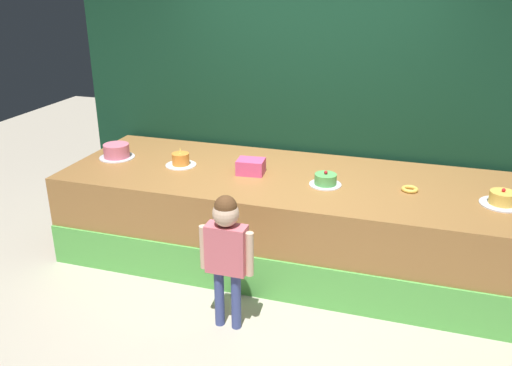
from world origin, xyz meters
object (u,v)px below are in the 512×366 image
(child_figure, at_px, (226,245))
(cake_center_right, at_px, (325,180))
(pink_box, at_px, (251,167))
(donut, at_px, (410,189))
(cake_far_left, at_px, (117,151))
(cake_far_right, at_px, (502,199))
(cake_center_left, at_px, (181,160))

(child_figure, xyz_separation_m, cake_center_right, (0.50, 0.99, 0.17))
(cake_center_right, bearing_deg, pink_box, 173.63)
(donut, distance_m, cake_far_left, 2.68)
(pink_box, relative_size, cake_far_right, 0.74)
(child_figure, height_order, donut, child_figure)
(pink_box, bearing_deg, cake_center_left, 179.52)
(child_figure, height_order, cake_far_left, child_figure)
(donut, height_order, cake_far_left, cake_far_left)
(child_figure, relative_size, cake_center_right, 3.92)
(donut, bearing_deg, cake_center_left, 179.92)
(cake_center_right, bearing_deg, cake_far_right, 0.14)
(donut, bearing_deg, cake_far_left, 179.56)
(cake_center_right, relative_size, cake_far_right, 0.84)
(pink_box, height_order, cake_far_left, cake_far_left)
(donut, xyz_separation_m, cake_center_right, (-0.67, -0.08, 0.03))
(donut, xyz_separation_m, cake_center_left, (-2.01, 0.00, 0.04))
(child_figure, height_order, cake_center_right, child_figure)
(child_figure, xyz_separation_m, cake_far_right, (1.85, 1.00, 0.17))
(pink_box, relative_size, cake_center_right, 0.88)
(child_figure, bearing_deg, donut, 42.34)
(cake_far_right, bearing_deg, cake_far_left, 178.38)
(donut, relative_size, cake_center_right, 0.51)
(cake_center_right, bearing_deg, child_figure, -116.91)
(cake_far_right, bearing_deg, cake_center_right, -179.86)
(cake_far_right, bearing_deg, pink_box, 177.97)
(donut, xyz_separation_m, cake_far_right, (0.67, -0.07, 0.03))
(cake_center_left, height_order, cake_center_right, cake_center_left)
(child_figure, bearing_deg, pink_box, 98.87)
(cake_center_left, distance_m, cake_far_right, 2.68)
(cake_far_left, distance_m, cake_center_right, 2.02)
(donut, bearing_deg, child_figure, -137.66)
(donut, xyz_separation_m, cake_far_left, (-2.68, 0.02, 0.05))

